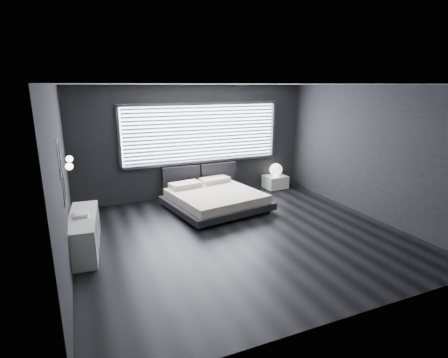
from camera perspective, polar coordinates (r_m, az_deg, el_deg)
name	(u,v)px	position (r m, az deg, el deg)	size (l,w,h in m)	color
room	(242,164)	(6.37, 2.99, 2.51)	(6.04, 6.00, 2.80)	black
window	(203,133)	(8.86, -3.50, 7.45)	(4.14, 0.09, 1.52)	white
headboard	(200,174)	(8.98, -3.94, 0.77)	(1.96, 0.16, 0.52)	black
sconce_near	(69,166)	(5.76, -23.99, 1.89)	(0.18, 0.11, 0.11)	silver
sconce_far	(69,159)	(6.35, -23.96, 3.02)	(0.18, 0.11, 0.11)	silver
wall_art_upper	(59,158)	(5.13, -25.34, 3.11)	(0.01, 0.48, 0.48)	#47474C
wall_art_lower	(64,187)	(5.48, -24.72, -1.21)	(0.01, 0.48, 0.48)	#47474C
bed	(215,198)	(8.12, -1.50, -3.16)	(2.35, 2.27, 0.53)	black
nightstand	(275,182)	(9.85, 8.36, -0.44)	(0.59, 0.49, 0.35)	white
orb_lamp	(276,170)	(9.78, 8.46, 1.53)	(0.35, 0.35, 0.35)	white
dresser	(84,233)	(6.55, -21.84, -8.18)	(0.60, 1.63, 0.64)	white
book_stack	(81,214)	(6.43, -22.36, -5.32)	(0.27, 0.33, 0.07)	white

